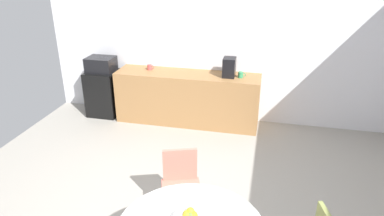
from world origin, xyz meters
name	(u,v)px	position (x,y,z in m)	size (l,w,h in m)	color
wall_back	(214,47)	(0.00, 3.00, 1.30)	(6.00, 0.10, 2.60)	silver
counter_block	(187,98)	(-0.39, 2.65, 0.45)	(2.47, 0.60, 0.90)	#9E7042
mini_fridge	(104,93)	(-1.98, 2.65, 0.41)	(0.54, 0.54, 0.83)	black
microwave	(101,64)	(-1.98, 2.65, 0.96)	(0.48, 0.38, 0.26)	black
chair_coral	(181,178)	(0.12, 0.21, 0.52)	(0.53, 0.53, 0.83)	silver
mug_white	(241,75)	(0.51, 2.65, 0.95)	(0.13, 0.08, 0.09)	#338C59
mug_green	(150,67)	(-1.08, 2.71, 0.95)	(0.13, 0.08, 0.09)	#D84C4C
coffee_maker	(229,67)	(0.32, 2.65, 1.06)	(0.20, 0.24, 0.32)	black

